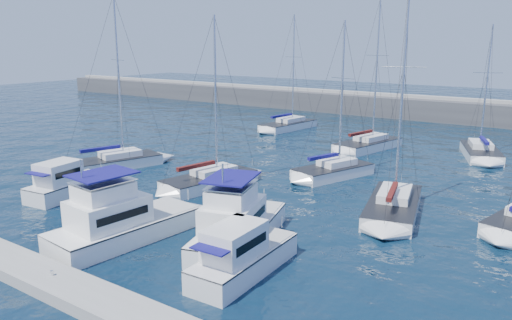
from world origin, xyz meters
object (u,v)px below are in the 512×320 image
Objects in this scene: motor_yacht_port_inner at (119,223)px; motor_yacht_stbd_inner at (237,226)px; sailboat_back_a at (288,125)px; motor_yacht_port_outer at (65,184)px; sailboat_mid_a at (116,162)px; sailboat_mid_b at (210,180)px; motor_yacht_stbd_outer at (241,257)px; sailboat_back_c at (481,152)px; sailboat_mid_c at (333,171)px; sailboat_back_b at (368,144)px; sailboat_mid_d at (393,206)px.

motor_yacht_port_inner is 6.89m from motor_yacht_stbd_inner.
sailboat_back_a is (-17.33, 34.61, -0.61)m from motor_yacht_stbd_inner.
motor_yacht_port_outer is 0.71× the size of motor_yacht_port_inner.
sailboat_mid_a is 1.04× the size of sailboat_back_a.
motor_yacht_port_inner is at bearing -166.72° from motor_yacht_stbd_inner.
sailboat_mid_b is at bearing -64.19° from sailboat_back_a.
sailboat_back_c reaches higher than motor_yacht_stbd_outer.
sailboat_mid_c is at bearing 80.51° from motor_yacht_stbd_inner.
motor_yacht_port_inner is 0.58× the size of sailboat_back_b.
sailboat_mid_c reaches higher than sailboat_back_c.
sailboat_back_c is (1.43, 21.31, -0.02)m from sailboat_mid_d.
sailboat_mid_b is 0.86× the size of sailboat_back_b.
sailboat_mid_c is (17.93, 8.45, -0.01)m from sailboat_mid_a.
sailboat_back_b is (16.07, 20.72, -0.00)m from sailboat_mid_a.
sailboat_mid_b is (11.07, 0.18, -0.02)m from sailboat_mid_a.
motor_yacht_port_inner is at bearing -80.67° from sailboat_back_b.
sailboat_mid_b is (-2.86, 11.62, -0.62)m from motor_yacht_port_inner.
sailboat_mid_b is at bearing -109.89° from sailboat_mid_c.
sailboat_back_a is at bearing 120.05° from sailboat_mid_d.
sailboat_mid_a is 26.22m from sailboat_back_b.
motor_yacht_stbd_inner is 12.09m from sailboat_mid_b.
sailboat_mid_a reaches higher than motor_yacht_stbd_outer.
motor_yacht_stbd_inner is at bearing -6.78° from motor_yacht_port_outer.
sailboat_mid_a is at bearing 151.78° from motor_yacht_stbd_outer.
motor_yacht_port_outer is 21.66m from sailboat_mid_c.
motor_yacht_stbd_outer is 0.44× the size of sailboat_back_b.
sailboat_mid_d reaches higher than sailboat_mid_c.
sailboat_mid_b is 10.74m from sailboat_mid_c.
sailboat_mid_a reaches higher than motor_yacht_stbd_inner.
sailboat_back_a is (-11.35, 38.02, -0.61)m from motor_yacht_port_inner.
sailboat_mid_c is 23.75m from sailboat_back_a.
sailboat_back_c is at bearing 28.42° from sailboat_back_b.
motor_yacht_port_outer is 0.49× the size of sailboat_back_c.
motor_yacht_stbd_outer is 32.25m from sailboat_back_b.
motor_yacht_port_outer and motor_yacht_stbd_outer have the same top height.
sailboat_mid_c is (3.99, 19.89, -0.61)m from motor_yacht_port_inner.
sailboat_back_c is at bearing 72.94° from sailboat_mid_d.
sailboat_back_b reaches higher than motor_yacht_port_inner.
sailboat_mid_b reaches higher than sailboat_back_c.
motor_yacht_port_inner is at bearing -142.99° from sailboat_mid_d.
sailboat_back_b is at bearing 69.95° from sailboat_mid_a.
sailboat_mid_b reaches higher than motor_yacht_port_outer.
sailboat_mid_b is (-11.26, 11.10, -0.43)m from motor_yacht_stbd_outer.
motor_yacht_port_inner is (10.07, -3.43, 0.19)m from motor_yacht_port_outer.
sailboat_mid_d is at bearing 74.79° from motor_yacht_stbd_outer.
sailboat_mid_d is at bearing 19.95° from sailboat_mid_b.
sailboat_mid_a is at bearing -87.57° from sailboat_back_a.
sailboat_mid_d reaches higher than motor_yacht_stbd_inner.
sailboat_back_c is at bearing 59.16° from sailboat_mid_a.
sailboat_back_a reaches higher than sailboat_mid_b.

